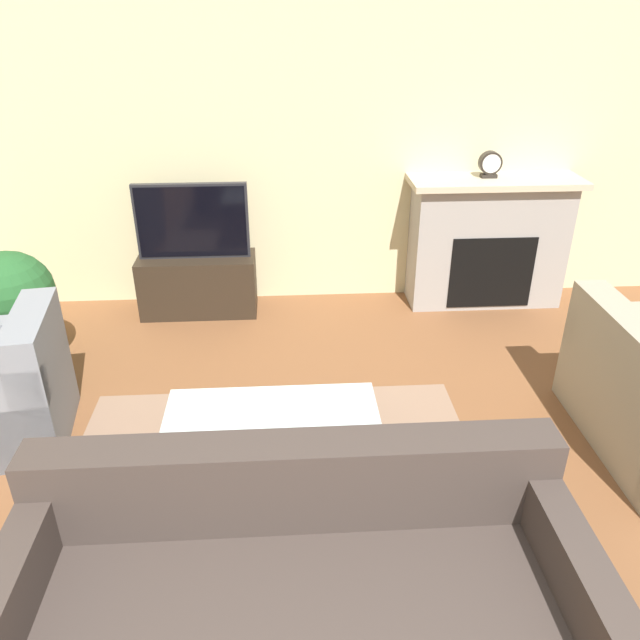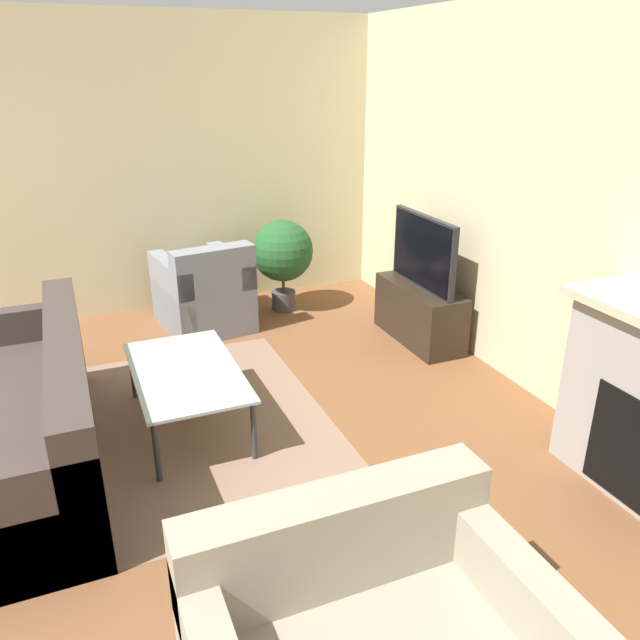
% 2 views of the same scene
% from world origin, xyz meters
% --- Properties ---
extents(wall_back, '(8.31, 0.06, 2.70)m').
position_xyz_m(wall_back, '(0.00, 4.89, 1.35)').
color(wall_back, beige).
rests_on(wall_back, ground_plane).
extents(wall_left, '(0.06, 7.86, 2.70)m').
position_xyz_m(wall_left, '(-2.69, 2.43, 1.35)').
color(wall_left, beige).
rests_on(wall_left, ground_plane).
extents(area_rug, '(2.35, 1.86, 0.00)m').
position_xyz_m(area_rug, '(-0.35, 2.41, 0.00)').
color(area_rug, '#896B56').
rests_on(area_rug, ground_plane).
extents(tv_stand, '(0.96, 0.38, 0.50)m').
position_xyz_m(tv_stand, '(-0.98, 4.59, 0.25)').
color(tv_stand, '#2D2319').
rests_on(tv_stand, ground_plane).
extents(tv, '(0.90, 0.06, 0.61)m').
position_xyz_m(tv, '(-0.98, 4.59, 0.80)').
color(tv, '#232328').
rests_on(tv, tv_stand).
extents(couch_sectional, '(2.17, 0.92, 0.82)m').
position_xyz_m(couch_sectional, '(-0.24, 1.44, 0.29)').
color(couch_sectional, '#3D332D').
rests_on(couch_sectional, ground_plane).
extents(armchair_by_window, '(0.93, 0.82, 0.82)m').
position_xyz_m(armchair_by_window, '(-1.98, 2.93, 0.30)').
color(armchair_by_window, gray).
rests_on(armchair_by_window, ground_plane).
extents(coffee_table, '(1.15, 0.66, 0.41)m').
position_xyz_m(coffee_table, '(-0.35, 2.44, 0.38)').
color(coffee_table, '#333338').
rests_on(coffee_table, ground_plane).
extents(potted_plant, '(0.59, 0.59, 0.89)m').
position_xyz_m(potted_plant, '(-2.13, 3.74, 0.57)').
color(potted_plant, '#47474C').
rests_on(potted_plant, ground_plane).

